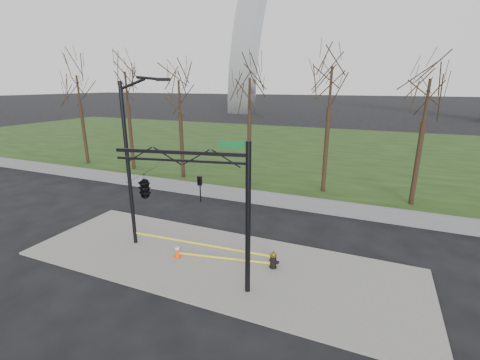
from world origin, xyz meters
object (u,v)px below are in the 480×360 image
at_px(fire_hydrant, 273,260).
at_px(street_light, 132,154).
at_px(traffic_cone, 177,251).
at_px(traffic_signal_mast, 163,187).

xyz_separation_m(fire_hydrant, street_light, (-6.97, -0.38, 4.22)).
bearing_deg(street_light, fire_hydrant, -12.96).
xyz_separation_m(traffic_cone, traffic_signal_mast, (0.80, -1.79, 3.74)).
bearing_deg(traffic_signal_mast, fire_hydrant, 24.66).
bearing_deg(fire_hydrant, traffic_cone, -150.00).
bearing_deg(street_light, traffic_cone, -26.22).
xyz_separation_m(street_light, traffic_signal_mast, (3.37, -2.25, -0.55)).
bearing_deg(fire_hydrant, street_light, -157.68).
bearing_deg(traffic_signal_mast, street_light, 134.88).
bearing_deg(traffic_cone, street_light, 169.85).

